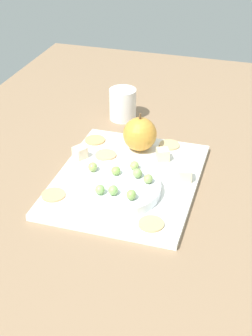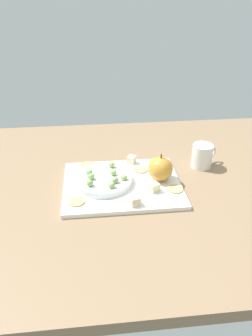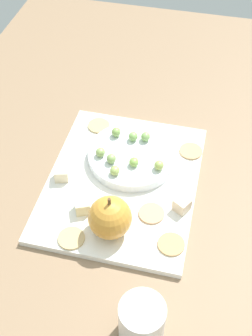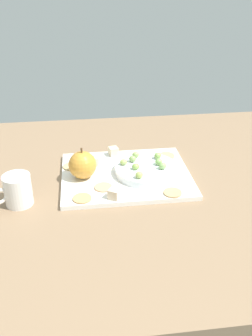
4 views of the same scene
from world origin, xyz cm
name	(u,v)px [view 2 (image 2 of 4)]	position (x,y,z in cm)	size (l,w,h in cm)	color
table	(135,186)	(0.00, 0.00, 1.58)	(140.19, 91.62, 3.17)	#896D50
platter	(122,185)	(4.16, 2.28, 3.79)	(33.63, 26.94, 1.24)	white
serving_dish	(103,180)	(9.67, 1.72, 5.34)	(16.83, 16.83, 1.86)	white
apple_whole	(160,169)	(-7.08, 1.63, 8.00)	(7.18, 7.18, 7.18)	gold
apple_stem	(161,156)	(-7.08, 1.63, 12.19)	(0.50, 0.50, 1.20)	brown
cheese_cube_0	(131,160)	(0.03, -9.19, 5.63)	(2.44, 2.44, 2.44)	beige
cheese_cube_1	(154,187)	(-4.24, 7.36, 5.63)	(2.44, 2.44, 2.44)	beige
cheese_cube_2	(135,201)	(1.94, 13.21, 5.63)	(2.44, 2.44, 2.44)	beige
cracker_0	(77,202)	(17.08, 10.46, 4.61)	(4.44, 4.44, 0.40)	tan
cracker_1	(175,189)	(-10.24, 7.46, 4.61)	(4.44, 4.44, 0.40)	tan
cracker_2	(155,162)	(-7.60, -8.68, 4.61)	(4.44, 4.44, 0.40)	tan
cracker_3	(141,170)	(-2.27, -4.37, 4.61)	(4.44, 4.44, 0.40)	tan
cracker_4	(87,165)	(14.15, -8.92, 4.61)	(4.44, 4.44, 0.40)	tan
grape_0	(124,177)	(3.73, 3.59, 7.07)	(1.94, 1.75, 1.59)	#9CB75F
grape_1	(113,173)	(6.54, 0.74, 7.07)	(1.94, 1.75, 1.59)	#89B651
grape_2	(112,165)	(6.72, -3.87, 7.16)	(1.94, 1.75, 1.78)	#9FBA5C
grape_3	(89,172)	(13.47, -0.48, 7.16)	(1.94, 1.75, 1.79)	#8AB863
grape_4	(115,180)	(6.32, 4.94, 7.15)	(1.94, 1.75, 1.76)	#8AAB60
grape_5	(90,183)	(13.37, 5.81, 7.18)	(1.94, 1.75, 1.82)	#87AE56
grape_6	(91,176)	(12.95, 2.33, 7.17)	(1.94, 1.75, 1.79)	#88BA5F
grape_7	(112,185)	(7.50, 7.33, 7.11)	(1.94, 1.75, 1.67)	#90AF5E
cup	(202,156)	(-22.42, -6.93, 6.94)	(9.01, 6.78, 7.54)	white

